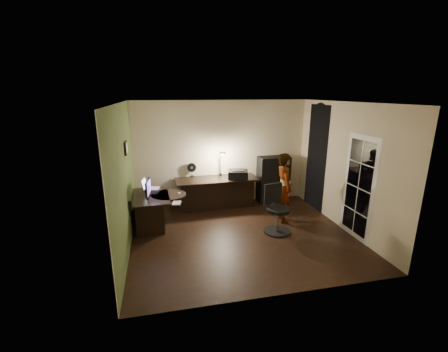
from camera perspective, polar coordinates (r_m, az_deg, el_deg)
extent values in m
cube|color=black|center=(6.42, 3.39, -11.10)|extent=(4.50, 4.00, 0.01)
cube|color=silver|center=(5.74, 3.84, 13.85)|extent=(4.50, 4.00, 0.01)
cube|color=#C6B491|center=(7.83, -0.43, 4.38)|extent=(4.50, 0.01, 2.70)
cube|color=#C6B491|center=(4.14, 11.27, -6.39)|extent=(4.50, 0.01, 2.70)
cube|color=#C6B491|center=(5.75, -18.54, -0.63)|extent=(0.01, 4.00, 2.70)
cube|color=#C6B491|center=(6.89, 21.95, 1.66)|extent=(0.01, 4.00, 2.70)
cube|color=#4D612E|center=(5.75, -18.39, -0.62)|extent=(0.00, 4.00, 2.70)
cube|color=black|center=(7.84, 17.18, 3.32)|extent=(0.01, 0.90, 2.60)
cube|color=white|center=(6.53, 24.20, -2.07)|extent=(0.02, 0.92, 2.10)
cube|color=black|center=(6.08, -18.22, 5.09)|extent=(0.04, 0.30, 0.25)
cube|color=black|center=(6.83, -13.59, -6.47)|extent=(0.82, 1.27, 0.72)
cube|color=black|center=(7.69, -1.36, -3.27)|extent=(2.10, 0.79, 0.78)
cube|color=black|center=(8.19, 9.34, -0.60)|extent=(0.84, 0.44, 1.24)
cube|color=silver|center=(6.87, -13.52, -2.81)|extent=(0.31, 0.28, 0.11)
cube|color=silver|center=(6.82, -13.61, -1.39)|extent=(0.40, 0.38, 0.24)
cube|color=black|center=(6.41, -14.39, -3.23)|extent=(0.15, 0.49, 0.32)
ellipsoid|color=silver|center=(6.73, -8.52, -3.27)|extent=(0.09, 0.11, 0.04)
cube|color=black|center=(6.40, -14.61, -4.76)|extent=(0.08, 0.13, 0.01)
cube|color=black|center=(6.81, -14.74, -3.52)|extent=(0.04, 0.13, 0.01)
cylinder|color=black|center=(6.02, -17.42, -5.43)|extent=(0.09, 0.09, 0.18)
cube|color=silver|center=(6.20, -9.02, -5.09)|extent=(0.21, 0.26, 0.01)
cube|color=black|center=(7.71, -6.16, 1.20)|extent=(0.24, 0.16, 0.35)
cube|color=navy|center=(7.47, 1.42, -0.21)|extent=(0.21, 0.11, 0.09)
cube|color=black|center=(7.54, 2.70, 0.42)|extent=(0.57, 0.49, 0.22)
cube|color=black|center=(7.69, -0.68, 2.64)|extent=(0.25, 0.36, 0.71)
cube|color=black|center=(6.41, 10.27, -6.32)|extent=(0.67, 0.67, 1.02)
imported|color=#D8A88C|center=(6.90, 11.36, -2.22)|extent=(0.42, 0.59, 1.60)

